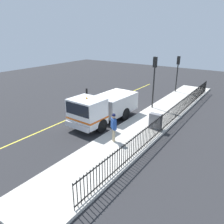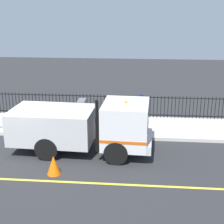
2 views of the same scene
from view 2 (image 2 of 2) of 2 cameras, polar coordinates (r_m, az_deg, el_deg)
The scene contains 8 objects.
ground_plane at distance 14.54m, azimuth -15.34°, elevation -6.79°, with size 53.63×53.63×0.00m, color #2B2B2D.
sidewalk_slab at distance 17.37m, azimuth -11.74°, elevation -2.10°, with size 3.11×24.38×0.16m, color beige.
lane_marking at distance 12.63m, azimuth -18.96°, elevation -11.12°, with size 0.12×21.94×0.01m, color yellow.
work_truck at distance 13.60m, azimuth -4.03°, elevation -2.15°, with size 2.47×6.03×2.60m.
worker_standing at distance 15.82m, azimuth 5.09°, elevation 0.72°, with size 0.54×0.50×1.79m.
iron_fence at distance 18.41m, azimuth -10.68°, elevation 1.43°, with size 0.04×20.76×1.23m.
utility_cabinet at distance 17.50m, azimuth -5.31°, elevation 0.49°, with size 0.81×0.39×1.06m, color slate.
traffic_cone at distance 12.32m, azimuth -10.27°, elevation -9.19°, with size 0.52×0.52×0.74m, color orange.
Camera 2 is at (-12.32, -4.93, 5.95)m, focal length 51.73 mm.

